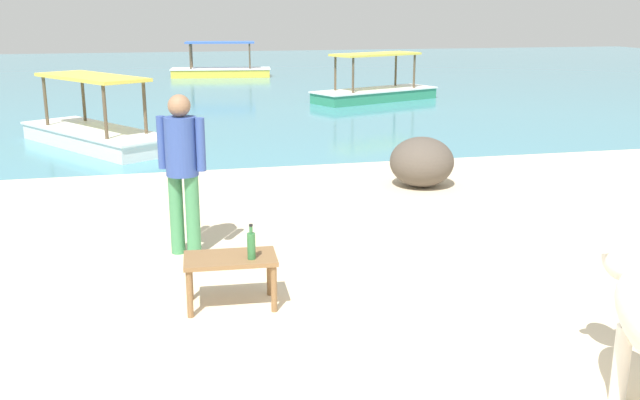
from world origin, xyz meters
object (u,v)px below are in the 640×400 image
Objects in this scene: boat_white at (96,131)px; boat_yellow at (221,69)px; person_standing at (182,163)px; boat_green at (375,91)px; bottle at (251,245)px; low_bench_table at (230,265)px.

boat_white is 0.98× the size of boat_yellow.
person_standing reaches higher than boat_yellow.
boat_yellow is at bearing 23.11° from person_standing.
boat_white is at bearing 14.61° from boat_green.
bottle is 14.35m from boat_green.
boat_green is at bearing 3.82° from person_standing.
boat_white is at bearing 82.63° from boat_yellow.
bottle is at bearing 45.99° from boat_green.
bottle is 8.23m from boat_white.
boat_white is 14.03m from boat_yellow.
low_bench_table is 0.27m from bottle.
person_standing is (-0.47, 1.52, 0.39)m from bottle.
person_standing reaches higher than low_bench_table.
boat_white is (-1.78, 8.03, -0.30)m from bottle.
bottle is at bearing -133.34° from person_standing.
low_bench_table is 0.48× the size of person_standing.
boat_yellow reaches higher than bottle.
boat_yellow is 0.99× the size of boat_green.
low_bench_table is 0.21× the size of boat_white.
bottle is 0.18× the size of person_standing.
boat_yellow is at bearing 85.25° from bottle.
bottle is 1.64m from person_standing.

